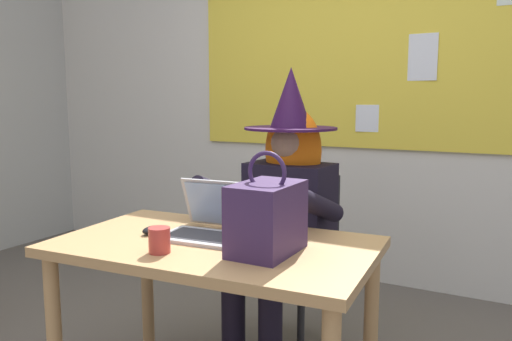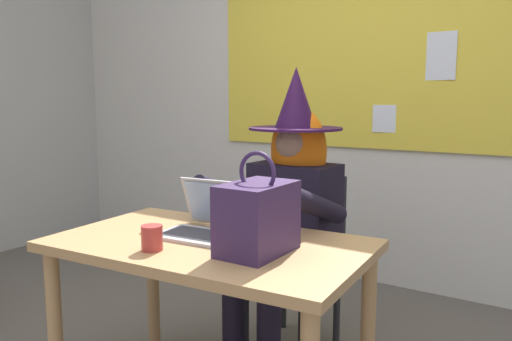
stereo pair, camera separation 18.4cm
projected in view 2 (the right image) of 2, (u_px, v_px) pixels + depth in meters
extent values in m
cube|color=silver|center=(376.00, 95.00, 3.48)|extent=(5.79, 0.10, 2.62)
cube|color=yellow|center=(374.00, 59.00, 3.40)|extent=(2.40, 0.02, 1.20)
cube|color=white|center=(385.00, 119.00, 3.39)|extent=(0.17, 0.01, 0.18)
cube|color=white|center=(440.00, 56.00, 3.15)|extent=(0.20, 0.01, 0.30)
cube|color=tan|center=(210.00, 245.00, 2.03)|extent=(1.30, 0.82, 0.04)
cylinder|color=tan|center=(55.00, 330.00, 2.09)|extent=(0.06, 0.06, 0.68)
cylinder|color=tan|center=(153.00, 283.00, 2.62)|extent=(0.06, 0.06, 0.68)
cylinder|color=tan|center=(368.00, 332.00, 2.07)|extent=(0.06, 0.06, 0.68)
cube|color=black|center=(292.00, 268.00, 2.59)|extent=(0.45, 0.45, 0.04)
cube|color=black|center=(312.00, 215.00, 2.71)|extent=(0.38, 0.07, 0.45)
cylinder|color=#262628|center=(302.00, 331.00, 2.39)|extent=(0.04, 0.04, 0.41)
cylinder|color=#262628|center=(246.00, 312.00, 2.59)|extent=(0.04, 0.04, 0.41)
cylinder|color=#262628|center=(337.00, 307.00, 2.65)|extent=(0.04, 0.04, 0.41)
cylinder|color=#262628|center=(283.00, 292.00, 2.86)|extent=(0.04, 0.04, 0.41)
cylinder|color=black|center=(269.00, 338.00, 2.28)|extent=(0.11, 0.11, 0.45)
cylinder|color=black|center=(234.00, 326.00, 2.39)|extent=(0.11, 0.11, 0.45)
cylinder|color=black|center=(289.00, 273.00, 2.37)|extent=(0.17, 0.43, 0.15)
cylinder|color=black|center=(255.00, 265.00, 2.49)|extent=(0.17, 0.43, 0.15)
cube|color=black|center=(295.00, 214.00, 2.57)|extent=(0.43, 0.28, 0.52)
cylinder|color=black|center=(316.00, 206.00, 2.22)|extent=(0.11, 0.47, 0.24)
cylinder|color=black|center=(228.00, 194.00, 2.51)|extent=(0.11, 0.47, 0.24)
sphere|color=#A37A60|center=(295.00, 144.00, 2.52)|extent=(0.20, 0.20, 0.20)
ellipsoid|color=orange|center=(298.00, 151.00, 2.55)|extent=(0.31, 0.23, 0.44)
cylinder|color=#2D0F38|center=(296.00, 129.00, 2.51)|extent=(0.46, 0.46, 0.01)
cone|color=#2D0F38|center=(296.00, 98.00, 2.49)|extent=(0.21, 0.21, 0.30)
cube|color=#B7B7BC|center=(198.00, 236.00, 2.07)|extent=(0.34, 0.25, 0.01)
cube|color=#333338|center=(198.00, 234.00, 2.07)|extent=(0.29, 0.18, 0.00)
cube|color=#B7B7BC|center=(217.00, 203.00, 2.19)|extent=(0.33, 0.11, 0.21)
cube|color=#99B7E0|center=(216.00, 204.00, 2.18)|extent=(0.29, 0.09, 0.18)
ellipsoid|color=black|center=(152.00, 228.00, 2.16)|extent=(0.08, 0.11, 0.03)
cube|color=#38234C|center=(257.00, 218.00, 1.85)|extent=(0.20, 0.30, 0.26)
torus|color=#38234C|center=(257.00, 172.00, 1.83)|extent=(0.16, 0.02, 0.16)
cylinder|color=#B23833|center=(152.00, 238.00, 1.89)|extent=(0.08, 0.08, 0.09)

